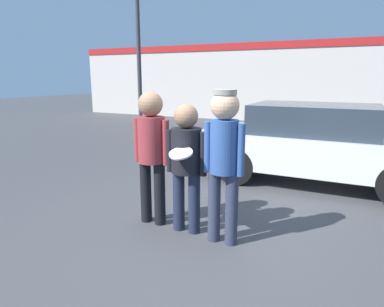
% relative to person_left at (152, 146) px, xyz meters
% --- Properties ---
extents(ground_plane, '(56.00, 56.00, 0.00)m').
position_rel_person_left_xyz_m(ground_plane, '(0.76, 0.01, -1.07)').
color(ground_plane, '#3F3F42').
extents(storefront_building, '(24.00, 0.22, 3.43)m').
position_rel_person_left_xyz_m(storefront_building, '(0.76, 11.47, 0.68)').
color(storefront_building, beige).
rests_on(storefront_building, ground).
extents(person_left, '(0.52, 0.35, 1.77)m').
position_rel_person_left_xyz_m(person_left, '(0.00, 0.00, 0.00)').
color(person_left, black).
rests_on(person_left, ground).
extents(person_middle_with_frisbee, '(0.55, 0.60, 1.64)m').
position_rel_person_left_xyz_m(person_middle_with_frisbee, '(0.53, -0.04, -0.09)').
color(person_middle_with_frisbee, '#1E2338').
rests_on(person_middle_with_frisbee, ground).
extents(person_right, '(0.49, 0.33, 1.82)m').
position_rel_person_left_xyz_m(person_right, '(1.06, -0.12, 0.04)').
color(person_right, '#2D3347').
rests_on(person_right, ground).
extents(parked_car_near, '(4.23, 1.78, 1.46)m').
position_rel_person_left_xyz_m(parked_car_near, '(1.74, 2.91, -0.32)').
color(parked_car_near, silver).
rests_on(parked_car_near, ground).
extents(street_lamp, '(1.30, 0.35, 5.31)m').
position_rel_person_left_xyz_m(street_lamp, '(-3.18, 4.75, 2.23)').
color(street_lamp, '#38383D').
rests_on(street_lamp, ground).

